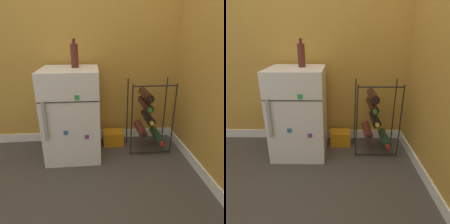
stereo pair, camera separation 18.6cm
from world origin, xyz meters
TOP-DOWN VIEW (x-y plane):
  - ground_plane at (0.00, 0.00)m, footprint 14.00×14.00m
  - wall_back at (0.00, 0.63)m, footprint 6.59×0.07m
  - mini_fridge at (-0.26, 0.32)m, footprint 0.48×0.48m
  - wine_rack at (0.45, 0.34)m, footprint 0.40×0.33m
  - soda_box at (0.13, 0.45)m, footprint 0.21×0.15m
  - fridge_top_bottle at (-0.21, 0.36)m, footprint 0.06×0.06m

SIDE VIEW (x-z plane):
  - ground_plane at x=0.00m, z-range 0.00..0.00m
  - soda_box at x=0.13m, z-range 0.00..0.15m
  - wine_rack at x=0.45m, z-range 0.00..0.69m
  - mini_fridge at x=-0.26m, z-range 0.00..0.82m
  - fridge_top_bottle at x=-0.21m, z-range 0.80..1.04m
  - wall_back at x=0.00m, z-range -0.01..2.49m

